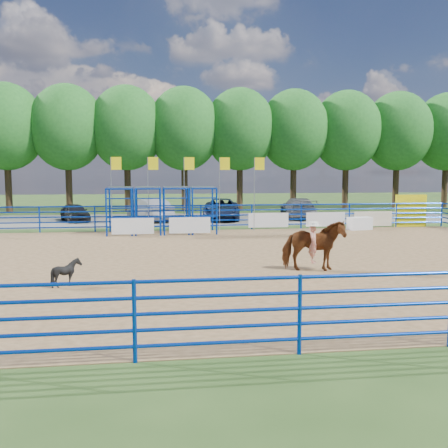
{
  "coord_description": "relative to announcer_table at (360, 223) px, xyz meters",
  "views": [
    {
      "loc": [
        -2.61,
        -18.68,
        3.36
      ],
      "look_at": [
        0.11,
        1.0,
        1.3
      ],
      "focal_mm": 40.0,
      "sensor_mm": 36.0,
      "label": 1
    }
  ],
  "objects": [
    {
      "name": "car_b",
      "position": [
        -12.22,
        7.13,
        0.38
      ],
      "size": [
        3.4,
        4.88,
        1.52
      ],
      "primitive_type": "imported",
      "rotation": [
        0.0,
        0.0,
        3.57
      ],
      "color": "gray",
      "rests_on": "gravel_strip"
    },
    {
      "name": "car_a",
      "position": [
        -17.3,
        7.55,
        0.24
      ],
      "size": [
        2.7,
        3.92,
        1.24
      ],
      "primitive_type": "imported",
      "rotation": [
        0.0,
        0.0,
        0.38
      ],
      "color": "black",
      "rests_on": "gravel_strip"
    },
    {
      "name": "car_c",
      "position": [
        -7.2,
        7.25,
        0.37
      ],
      "size": [
        3.21,
        5.69,
        1.5
      ],
      "primitive_type": "imported",
      "rotation": [
        0.0,
        0.0,
        -0.14
      ],
      "color": "#151C35",
      "rests_on": "gravel_strip"
    },
    {
      "name": "horse_and_rider",
      "position": [
        -6.53,
        -11.45,
        0.55
      ],
      "size": [
        2.18,
        1.25,
        2.32
      ],
      "color": "brown",
      "rests_on": "arena_dirt"
    },
    {
      "name": "perimeter_fence",
      "position": [
        -9.21,
        -8.93,
        0.36
      ],
      "size": [
        30.1,
        20.1,
        1.5
      ],
      "color": "#0833AE",
      "rests_on": "ground"
    },
    {
      "name": "chute_assembly",
      "position": [
        -11.11,
        -0.09,
        0.87
      ],
      "size": [
        19.32,
        2.41,
        4.2
      ],
      "color": "#0833AE",
      "rests_on": "ground"
    },
    {
      "name": "car_d",
      "position": [
        -1.47,
        7.69,
        0.37
      ],
      "size": [
        2.72,
        5.39,
        1.5
      ],
      "primitive_type": "imported",
      "rotation": [
        0.0,
        0.0,
        3.02
      ],
      "color": "#59595C",
      "rests_on": "gravel_strip"
    },
    {
      "name": "treeline",
      "position": [
        -9.21,
        17.07,
        7.15
      ],
      "size": [
        56.4,
        6.4,
        11.24
      ],
      "color": "#3F2B19",
      "rests_on": "ground"
    },
    {
      "name": "gravel_strip",
      "position": [
        -9.21,
        8.07,
        -0.38
      ],
      "size": [
        40.0,
        10.0,
        0.01
      ],
      "primitive_type": "cube",
      "color": "slate",
      "rests_on": "ground"
    },
    {
      "name": "arena_dirt",
      "position": [
        -9.21,
        -8.93,
        -0.38
      ],
      "size": [
        30.0,
        20.0,
        0.02
      ],
      "primitive_type": "cube",
      "color": "#96744B",
      "rests_on": "ground"
    },
    {
      "name": "calf",
      "position": [
        -14.44,
        -12.68,
        0.05
      ],
      "size": [
        0.86,
        0.79,
        0.83
      ],
      "primitive_type": "imported",
      "rotation": [
        0.0,
        0.0,
        1.39
      ],
      "color": "black",
      "rests_on": "arena_dirt"
    },
    {
      "name": "ground",
      "position": [
        -9.21,
        -8.93,
        -0.39
      ],
      "size": [
        120.0,
        120.0,
        0.0
      ],
      "primitive_type": "plane",
      "color": "#3A5723",
      "rests_on": "ground"
    },
    {
      "name": "announcer_table",
      "position": [
        0.0,
        0.0,
        0.0
      ],
      "size": [
        1.49,
        0.92,
        0.74
      ],
      "primitive_type": "cube",
      "rotation": [
        0.0,
        0.0,
        0.21
      ],
      "color": "white",
      "rests_on": "arena_dirt"
    }
  ]
}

